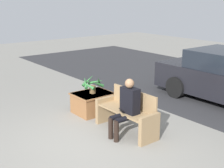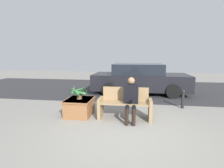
{
  "view_description": "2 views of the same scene",
  "coord_description": "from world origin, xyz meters",
  "views": [
    {
      "loc": [
        4.68,
        -3.2,
        2.79
      ],
      "look_at": [
        -0.79,
        1.11,
        0.87
      ],
      "focal_mm": 50.0,
      "sensor_mm": 36.0,
      "label": 1
    },
    {
      "loc": [
        0.29,
        -3.94,
        1.83
      ],
      "look_at": [
        -0.48,
        1.26,
        0.95
      ],
      "focal_mm": 28.0,
      "sensor_mm": 36.0,
      "label": 2
    }
  ],
  "objects": [
    {
      "name": "planter_box",
      "position": [
        -1.45,
        1.01,
        0.27
      ],
      "size": [
        0.78,
        0.93,
        0.51
      ],
      "color": "brown",
      "rests_on": "ground_plane"
    },
    {
      "name": "person_seated",
      "position": [
        0.12,
        0.77,
        0.68
      ],
      "size": [
        0.4,
        0.59,
        1.22
      ],
      "color": "black",
      "rests_on": "ground_plane"
    },
    {
      "name": "bollard_post",
      "position": [
        1.86,
        2.22,
        0.34
      ],
      "size": [
        0.11,
        0.11,
        0.65
      ],
      "color": "black",
      "rests_on": "ground_plane"
    },
    {
      "name": "parked_car",
      "position": [
        0.39,
        4.49,
        0.7
      ],
      "size": [
        4.48,
        1.98,
        1.42
      ],
      "color": "black",
      "rests_on": "ground_plane"
    },
    {
      "name": "bench",
      "position": [
        -0.05,
        0.95,
        0.42
      ],
      "size": [
        1.53,
        0.51,
        0.89
      ],
      "color": "#8C704C",
      "rests_on": "ground_plane"
    },
    {
      "name": "road_surface",
      "position": [
        0.0,
        5.51,
        0.0
      ],
      "size": [
        20.0,
        6.0,
        0.01
      ],
      "primitive_type": "cube",
      "color": "#2D2D30",
      "rests_on": "ground_plane"
    },
    {
      "name": "potted_plant",
      "position": [
        -1.45,
        1.01,
        0.75
      ],
      "size": [
        0.56,
        0.59,
        0.47
      ],
      "color": "brown",
      "rests_on": "planter_box"
    },
    {
      "name": "ground_plane",
      "position": [
        0.0,
        0.0,
        0.0
      ],
      "size": [
        30.0,
        30.0,
        0.0
      ],
      "primitive_type": "plane",
      "color": "gray"
    }
  ]
}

